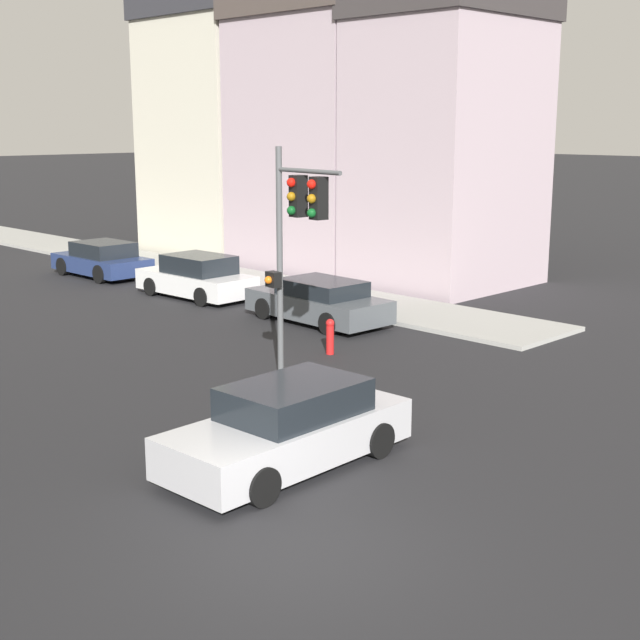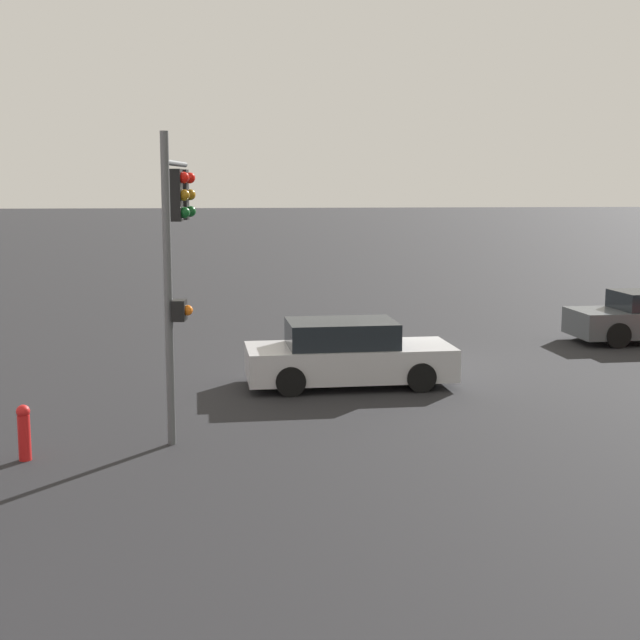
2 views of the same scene
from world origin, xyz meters
name	(u,v)px [view 2 (image 2 of 2)]	position (x,y,z in m)	size (l,w,h in m)	color
ground_plane	(413,363)	(0.00, 0.00, 0.00)	(300.00, 300.00, 0.00)	black
traffic_signal	(176,230)	(5.50, 5.78, 3.65)	(0.54, 2.33, 5.29)	#515456
crossing_car_0	(347,355)	(1.99, 2.26, 0.69)	(4.60, 2.06, 1.45)	#B7B7BC
fire_hydrant	(24,431)	(7.93, 7.09, 0.49)	(0.22, 0.22, 0.92)	red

